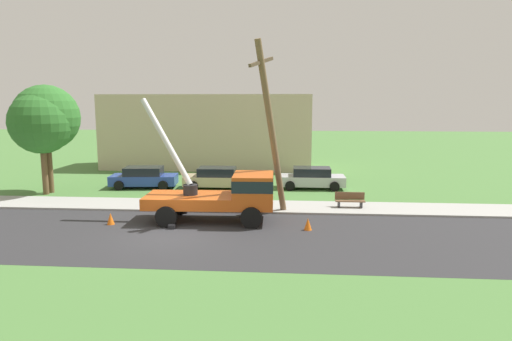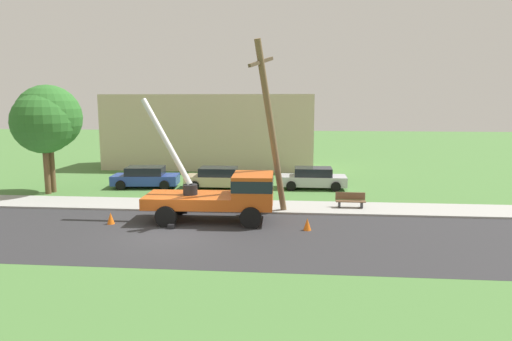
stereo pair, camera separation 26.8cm
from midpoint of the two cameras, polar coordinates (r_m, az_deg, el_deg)
ground_plane at (r=31.62m, az=-4.77°, el=-1.82°), size 120.00×120.00×0.00m
road_asphalt at (r=20.22m, az=-10.66°, el=-8.02°), size 80.00×8.12×0.01m
sidewalk_strip at (r=25.34m, az=-7.30°, el=-4.40°), size 80.00×2.83×0.10m
utility_truck at (r=21.80m, az=-3.42°, el=-2.85°), size 6.84×3.21×5.98m
leaning_utility_pole at (r=22.39m, az=2.28°, el=5.47°), size 1.88×2.71×8.78m
traffic_cone_ahead at (r=20.60m, az=6.93°, el=-6.81°), size 0.36×0.36×0.56m
traffic_cone_behind at (r=22.52m, az=-17.71°, el=-5.82°), size 0.36×0.36×0.56m
parked_sedan_blue at (r=31.31m, az=-13.67°, el=-0.82°), size 4.55×2.29×1.42m
parked_sedan_tan at (r=30.21m, az=-4.57°, el=-0.94°), size 4.43×2.07×1.42m
parked_sedan_silver at (r=30.29m, az=7.53°, el=-0.96°), size 4.40×2.03×1.42m
park_bench at (r=24.92m, az=12.25°, el=-3.78°), size 1.60×0.45×0.90m
roadside_tree_near at (r=31.25m, az=-24.72°, el=6.13°), size 4.10×4.10×6.86m
roadside_tree_far at (r=30.81m, az=-25.25°, el=5.52°), size 3.85×3.85×6.44m
lowrise_building_backdrop at (r=40.16m, az=-5.56°, el=5.03°), size 18.00×6.00×6.40m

